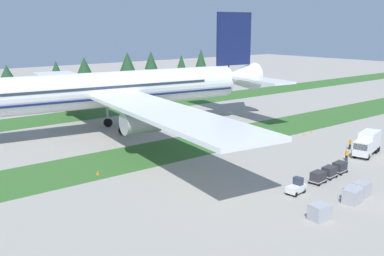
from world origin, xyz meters
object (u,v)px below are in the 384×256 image
Objects in this scene: uld_container_0 at (320,212)px; cargo_dolly_lead at (318,176)px; airliner at (103,90)px; uld_container_2 at (362,189)px; uld_container_3 at (353,193)px; cargo_dolly_second at (329,171)px; taxiway_marker_1 at (223,150)px; taxiway_marker_2 at (311,131)px; baggage_tug at (296,187)px; ground_crew_loader at (347,155)px; ground_crew_marshaller at (350,144)px; catering_truck at (367,143)px; uld_container_1 at (352,196)px; taxiway_marker_3 at (304,134)px; cargo_dolly_third at (340,167)px; taxiway_marker_0 at (98,173)px.

cargo_dolly_lead is at bearing 36.72° from uld_container_0.
uld_container_0 is (-1.22, -49.17, -7.22)m from airliner.
uld_container_3 is at bearing 179.75° from uld_container_2.
cargo_dolly_lead is 2.90m from cargo_dolly_second.
airliner is at bearing 108.72° from taxiway_marker_1.
uld_container_0 is at bearing -142.24° from taxiway_marker_2.
baggage_tug is 1.57× the size of ground_crew_loader.
ground_crew_marshaller is (17.60, 6.54, 0.03)m from cargo_dolly_lead.
ground_crew_marshaller is at bearing 35.77° from uld_container_2.
ground_crew_loader reaches higher than uld_container_2.
uld_container_1 is (-19.21, -9.48, -1.12)m from catering_truck.
taxiway_marker_1 is 1.16× the size of taxiway_marker_3.
cargo_dolly_third is (13.60, -41.77, -7.15)m from airliner.
uld_container_3 is (-7.17, -6.44, -0.17)m from cargo_dolly_third.
cargo_dolly_third is at bearing -72.92° from taxiway_marker_1.
ground_crew_loader is at bearing -80.67° from cargo_dolly_lead.
baggage_tug is 1.16× the size of cargo_dolly_second.
taxiway_marker_2 is at bearing -121.47° from airliner.
taxiway_marker_0 reaches higher than taxiway_marker_2.
ground_crew_marshaller is at bearing -61.29° from ground_crew_loader.
ground_crew_loader reaches higher than uld_container_3.
uld_container_0 is (-4.06, -6.19, 0.03)m from baggage_tug.
taxiway_marker_1 is (-11.13, 14.93, -0.65)m from ground_crew_loader.
ground_crew_marshaller reaches higher than uld_container_0.
cargo_dolly_lead is 18.78m from ground_crew_marshaller.
baggage_tug is 1.36× the size of uld_container_3.
taxiway_marker_0 is at bearing 125.75° from uld_container_3.
uld_container_1 is at bearing 135.06° from cargo_dolly_second.
airliner reaches higher than uld_container_3.
taxiway_marker_1 is at bearing 10.67° from cargo_dolly_third.
ground_crew_loader reaches higher than taxiway_marker_3.
cargo_dolly_second is 5.12× the size of taxiway_marker_2.
ground_crew_marshaller is at bearing -76.03° from cargo_dolly_lead.
uld_container_1 is at bearing -168.62° from uld_container_2.
cargo_dolly_second is 1.35× the size of ground_crew_marshaller.
uld_container_0 reaches higher than taxiway_marker_2.
baggage_tug is at bearing 103.30° from ground_crew_loader.
ground_crew_loader is 0.87× the size of uld_container_0.
uld_container_2 is (5.46, -5.24, 0.02)m from baggage_tug.
cargo_dolly_third is 1.18× the size of uld_container_2.
cargo_dolly_lead is 6.85m from uld_container_1.
airliner is 12.04× the size of catering_truck.
uld_container_3 is at bearing -54.25° from taxiway_marker_0.
ground_crew_marshaller is 23.88m from uld_container_1.
airliner is 37.39× the size of cargo_dolly_lead.
cargo_dolly_third is at bearing -129.61° from taxiway_marker_3.
cargo_dolly_second reaches higher than taxiway_marker_0.
uld_container_0 is 29.61m from taxiway_marker_0.
cargo_dolly_second reaches higher than taxiway_marker_1.
cargo_dolly_lead is at bearing 76.34° from uld_container_3.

